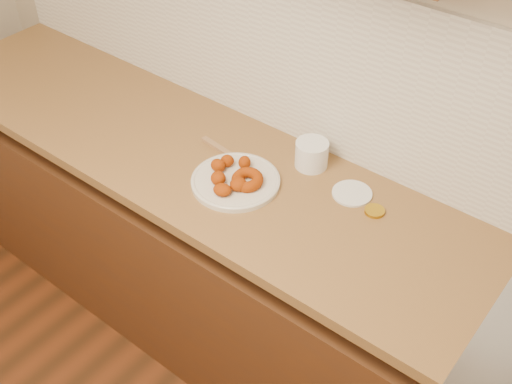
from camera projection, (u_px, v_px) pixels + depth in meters
wall_back at (407, 50)px, 1.82m from camera, size 4.00×0.02×2.70m
base_cabinet at (323, 329)px, 2.27m from camera, size 3.60×0.60×0.77m
butcher_block at (179, 149)px, 2.25m from camera, size 2.30×0.62×0.04m
backsplash at (398, 97)px, 1.91m from camera, size 3.60×0.02×0.60m
donut_plate at (236, 181)px, 2.07m from camera, size 0.29×0.29×0.02m
ring_donut at (247, 180)px, 2.04m from camera, size 0.13×0.13×0.05m
fried_dough_chunks at (228, 175)px, 2.05m from camera, size 0.16×0.21×0.05m
plastic_tub at (312, 154)px, 2.12m from camera, size 0.14×0.14×0.09m
tub_lid at (352, 193)px, 2.03m from camera, size 0.14×0.14×0.01m
brass_jar_lid at (375, 211)px, 1.97m from camera, size 0.08×0.08×0.01m
wooden_utensil at (219, 148)px, 2.21m from camera, size 0.17×0.04×0.01m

